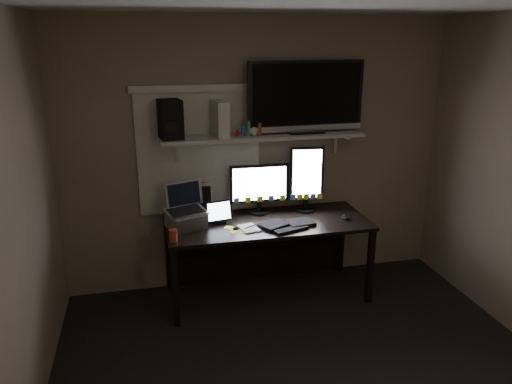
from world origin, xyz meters
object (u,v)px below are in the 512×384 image
object	(u,v)px
desk	(264,235)
mouse	(345,217)
laptop	(186,207)
keyboard	(287,224)
cup	(173,236)
game_console	(220,118)
monitor_portrait	(306,179)
monitor_landscape	(259,189)
tv	(306,97)
tablet	(219,212)
speaker	(170,119)

from	to	relation	value
desk	mouse	bearing A→B (deg)	-18.08
laptop	desk	bearing A→B (deg)	-10.09
keyboard	laptop	size ratio (longest dim) A/B	1.27
laptop	cup	size ratio (longest dim) A/B	3.81
desk	game_console	bearing A→B (deg)	165.42
keyboard	cup	bearing A→B (deg)	169.13
monitor_portrait	game_console	bearing A→B (deg)	-175.40
cup	monitor_landscape	bearing A→B (deg)	30.45
monitor_landscape	monitor_portrait	size ratio (longest dim) A/B	0.86
mouse	cup	world-z (taller)	cup
tv	laptop	bearing A→B (deg)	-172.27
monitor_landscape	monitor_portrait	xyz separation A→B (m)	(0.44, -0.04, 0.08)
tablet	game_console	xyz separation A→B (m)	(0.06, 0.17, 0.80)
monitor_portrait	keyboard	bearing A→B (deg)	-123.62
monitor_portrait	speaker	xyz separation A→B (m)	(-1.22, -0.00, 0.60)
desk	tablet	xyz separation A→B (m)	(-0.43, -0.08, 0.28)
tv	speaker	size ratio (longest dim) A/B	3.22
desk	monitor_portrait	size ratio (longest dim) A/B	2.86
monitor_landscape	monitor_portrait	bearing A→B (deg)	-3.29
monitor_landscape	game_console	bearing A→B (deg)	-177.57
monitor_landscape	mouse	size ratio (longest dim) A/B	5.61
monitor_portrait	tablet	size ratio (longest dim) A/B	2.59
desk	tablet	world-z (taller)	tablet
desk	tv	size ratio (longest dim) A/B	1.71
keyboard	cup	xyz separation A→B (m)	(-0.99, -0.12, 0.04)
mouse	laptop	size ratio (longest dim) A/B	0.25
laptop	tv	world-z (taller)	tv
keyboard	cup	size ratio (longest dim) A/B	4.82
tablet	tv	world-z (taller)	tv
desk	cup	bearing A→B (deg)	-155.77
speaker	mouse	bearing A→B (deg)	-20.61
keyboard	game_console	size ratio (longest dim) A/B	1.59
mouse	desk	bearing A→B (deg)	151.40
monitor_landscape	desk	bearing A→B (deg)	-75.84
keyboard	tablet	size ratio (longest dim) A/B	1.98
desk	monitor_landscape	world-z (taller)	monitor_landscape
desk	cup	world-z (taller)	cup
monitor_landscape	game_console	size ratio (longest dim) A/B	1.80
desk	keyboard	distance (m)	0.35
speaker	laptop	bearing A→B (deg)	-76.45
desk	tablet	bearing A→B (deg)	-170.01
desk	laptop	bearing A→B (deg)	-170.56
monitor_portrait	tv	distance (m)	0.75
monitor_portrait	tv	bearing A→B (deg)	179.17
desk	speaker	size ratio (longest dim) A/B	5.49
mouse	cup	bearing A→B (deg)	175.24
monitor_landscape	tv	xyz separation A→B (m)	(0.41, -0.03, 0.83)
cup	desk	bearing A→B (deg)	24.23
mouse	game_console	size ratio (longest dim) A/B	0.32
keyboard	tv	world-z (taller)	tv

